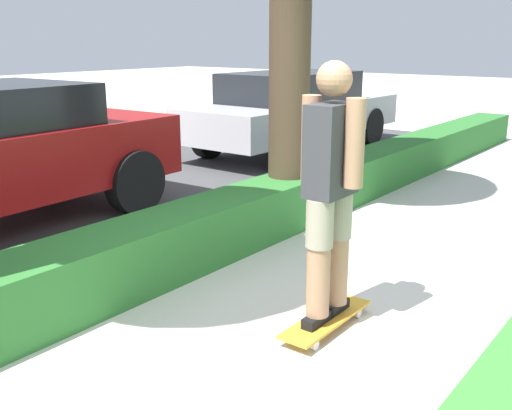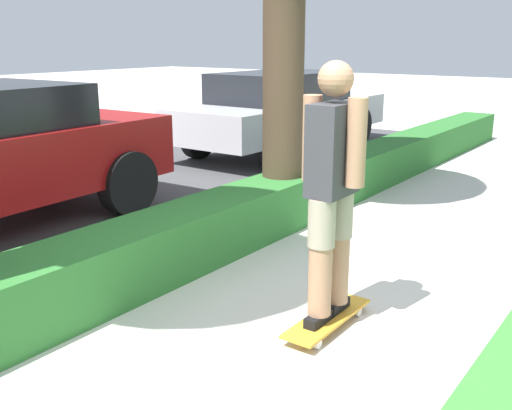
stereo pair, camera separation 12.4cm
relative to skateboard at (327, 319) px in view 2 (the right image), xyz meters
The scene contains 5 objects.
ground_plane 0.07m from the skateboard, 56.35° to the left, with size 60.00×60.00×0.00m, color beige.
hedge_row 1.63m from the skateboard, 89.51° to the left, with size 18.23×0.60×0.52m.
skateboard is the anchor object (origin of this frame).
skater_person 0.95m from the skateboard, 75.96° to the left, with size 0.51×0.45×1.74m.
parked_car_rear 6.94m from the skateboard, 35.98° to the left, with size 4.67×1.77×1.40m.
Camera 2 is at (-3.39, -1.84, 1.95)m, focal length 42.00 mm.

